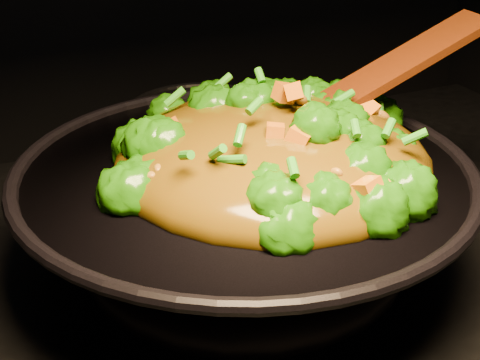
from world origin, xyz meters
name	(u,v)px	position (x,y,z in m)	size (l,w,h in m)	color
wok	(244,226)	(-0.04, 0.04, 0.96)	(0.46, 0.46, 0.13)	black
stir_fry	(273,117)	(-0.01, 0.04, 1.09)	(0.33, 0.33, 0.11)	#1D5E06
spatula	(352,93)	(0.10, 0.06, 1.09)	(0.35, 0.05, 0.01)	#321706
back_pot	(201,142)	(0.01, 0.29, 0.95)	(0.19, 0.19, 0.11)	black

